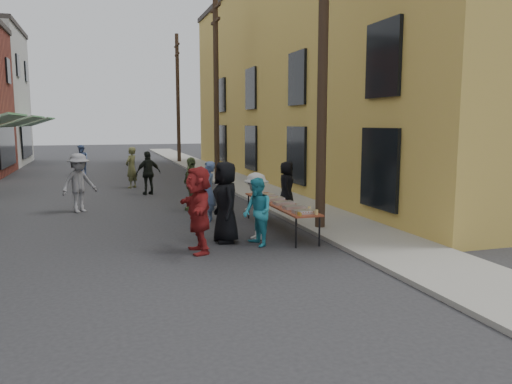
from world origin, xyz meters
TOP-DOWN VIEW (x-y plane):
  - ground at (0.00, 0.00)m, footprint 120.00×120.00m
  - sidewalk at (5.00, 15.00)m, footprint 2.20×60.00m
  - building_ochre at (11.10, 14.00)m, footprint 10.00×28.00m
  - utility_pole_near at (4.30, 3.00)m, footprint 0.26×0.26m
  - utility_pole_mid at (4.30, 15.00)m, footprint 0.26×0.26m
  - utility_pole_far at (4.30, 27.00)m, footprint 0.26×0.26m
  - serving_table at (3.26, 3.29)m, footprint 0.70×4.00m
  - catering_tray_sausage at (3.26, 1.64)m, footprint 0.50×0.33m
  - catering_tray_foil_b at (3.26, 2.29)m, footprint 0.50×0.33m
  - catering_tray_buns at (3.26, 2.99)m, footprint 0.50×0.33m
  - catering_tray_foil_d at (3.26, 3.69)m, footprint 0.50×0.33m
  - catering_tray_buns_end at (3.26, 4.39)m, footprint 0.50×0.33m
  - condiment_jar_a at (3.04, 1.34)m, footprint 0.07×0.07m
  - condiment_jar_b at (3.04, 1.44)m, footprint 0.07×0.07m
  - condiment_jar_c at (3.04, 1.54)m, footprint 0.07×0.07m
  - cup_stack at (3.46, 1.39)m, footprint 0.08×0.08m
  - guest_front_a at (1.60, 2.47)m, footprint 0.67×0.98m
  - guest_front_b at (1.76, 5.16)m, footprint 0.56×0.72m
  - guest_front_c at (2.20, 1.90)m, footprint 0.70×0.84m
  - guest_front_d at (2.38, 2.52)m, footprint 0.80×1.16m
  - guest_front_e at (1.60, 7.04)m, footprint 0.68×1.10m
  - guest_queue_back at (0.80, 1.72)m, footprint 0.57×1.77m
  - server at (4.35, 5.61)m, footprint 0.75×0.89m
  - passerby_left at (-1.86, 7.79)m, footprint 1.39×1.27m
  - passerby_mid at (0.62, 11.16)m, footprint 1.09×0.69m
  - passerby_right at (0.11, 13.47)m, footprint 0.73×0.78m
  - passerby_far at (-2.12, 19.78)m, footprint 1.00×1.02m

SIDE VIEW (x-z plane):
  - ground at x=0.00m, z-range 0.00..0.00m
  - sidewalk at x=5.00m, z-range 0.00..0.10m
  - serving_table at x=3.26m, z-range 0.34..1.09m
  - catering_tray_sausage at x=3.26m, z-range 0.75..0.83m
  - catering_tray_foil_b at x=3.26m, z-range 0.75..0.83m
  - catering_tray_buns at x=3.26m, z-range 0.75..0.83m
  - catering_tray_foil_d at x=3.26m, z-range 0.75..0.83m
  - catering_tray_buns_end at x=3.26m, z-range 0.75..0.83m
  - condiment_jar_a at x=3.04m, z-range 0.75..0.83m
  - condiment_jar_b at x=3.04m, z-range 0.75..0.83m
  - condiment_jar_c at x=3.04m, z-range 0.75..0.83m
  - guest_front_c at x=2.20m, z-range 0.00..1.59m
  - cup_stack at x=3.46m, z-range 0.75..0.87m
  - guest_front_d at x=2.38m, z-range 0.00..1.64m
  - passerby_far at x=-2.12m, z-range 0.00..1.66m
  - passerby_mid at x=0.62m, z-range 0.00..1.73m
  - guest_front_b at x=1.76m, z-range 0.00..1.74m
  - server at x=4.35m, z-range 0.10..1.64m
  - guest_front_e at x=1.60m, z-range 0.00..1.75m
  - passerby_right at x=0.11m, z-range 0.00..1.80m
  - passerby_left at x=-1.86m, z-range 0.00..1.88m
  - guest_queue_back at x=0.80m, z-range 0.00..1.90m
  - guest_front_a at x=1.60m, z-range 0.00..1.94m
  - utility_pole_near at x=4.30m, z-range 0.00..9.00m
  - utility_pole_mid at x=4.30m, z-range 0.00..9.00m
  - utility_pole_far at x=4.30m, z-range 0.00..9.00m
  - building_ochre at x=11.10m, z-range 0.00..10.00m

